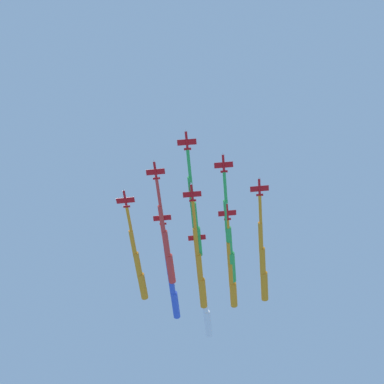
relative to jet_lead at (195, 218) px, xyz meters
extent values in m
cylinder|color=red|center=(-30.19, 24.37, 0.00)|extent=(7.74, 6.49, 1.13)
cone|color=white|center=(-34.14, 27.52, 0.00)|extent=(1.68, 1.65, 1.07)
cylinder|color=black|center=(-26.48, 21.41, 0.00)|extent=(1.00, 1.03, 0.84)
ellipsoid|color=black|center=(-31.75, 25.60, 0.47)|extent=(1.97, 1.79, 0.70)
cube|color=red|center=(-29.77, 24.04, -0.05)|extent=(7.35, 8.25, 0.33)
cube|color=white|center=(-32.17, 21.03, -0.07)|extent=(2.24, 1.98, 0.12)
cube|color=white|center=(-27.37, 27.05, 0.11)|extent=(2.24, 1.98, 0.12)
cube|color=red|center=(-27.24, 22.02, 0.00)|extent=(2.86, 3.19, 0.17)
cube|color=white|center=(-27.25, 22.00, 0.95)|extent=(1.20, 1.00, 1.90)
cylinder|color=green|center=(-21.01, 17.05, 0.00)|extent=(12.93, 10.72, 1.43)
cylinder|color=green|center=(-10.35, 8.93, 0.01)|extent=(13.38, 11.28, 2.15)
cylinder|color=green|center=(-0.14, 0.26, 0.00)|extent=(13.82, 11.84, 2.86)
cylinder|color=green|center=(10.05, -8.43, -0.01)|extent=(14.27, 12.40, 3.58)
cylinder|color=red|center=(-30.32, 4.85, -0.42)|extent=(7.71, 6.51, 1.12)
cone|color=white|center=(-34.25, 8.02, -0.42)|extent=(1.68, 1.64, 1.06)
cylinder|color=black|center=(-26.62, 1.88, -0.42)|extent=(0.99, 1.03, 0.84)
ellipsoid|color=black|center=(-31.87, 6.09, 0.05)|extent=(1.96, 1.79, 0.69)
cube|color=red|center=(-29.90, 4.52, -0.47)|extent=(7.37, 8.24, 0.26)
cube|color=white|center=(-32.31, 1.51, -0.45)|extent=(2.23, 1.99, 0.11)
cube|color=white|center=(-27.49, 7.52, -0.34)|extent=(2.23, 1.99, 0.11)
cube|color=red|center=(-27.37, 2.49, -0.42)|extent=(2.86, 3.18, 0.15)
cube|color=white|center=(-27.38, 2.48, 0.53)|extent=(1.18, 0.99, 1.90)
cylinder|color=green|center=(-20.73, -2.85, -0.42)|extent=(13.88, 11.55, 1.42)
cylinder|color=green|center=(-9.25, -11.70, -0.41)|extent=(14.33, 12.10, 2.13)
cylinder|color=green|center=(1.79, -21.10, -0.42)|extent=(14.77, 12.66, 2.84)
cylinder|color=green|center=(12.81, -30.52, -0.42)|extent=(15.22, 13.21, 3.55)
cylinder|color=red|center=(-11.12, 28.53, -1.50)|extent=(7.67, 6.55, 1.11)
cone|color=white|center=(-15.03, 31.73, -1.50)|extent=(1.67, 1.64, 1.05)
cylinder|color=black|center=(-7.44, 25.53, -1.50)|extent=(0.99, 1.02, 0.83)
ellipsoid|color=black|center=(-12.65, 29.79, -1.04)|extent=(1.95, 1.79, 0.68)
cube|color=red|center=(-10.70, 28.19, -1.55)|extent=(7.41, 8.21, 0.19)
cube|color=white|center=(-13.14, 25.21, -1.50)|extent=(2.22, 2.00, 0.10)
cube|color=white|center=(-8.26, 31.17, -1.46)|extent=(2.22, 2.00, 0.10)
cube|color=red|center=(-8.19, 26.14, -1.50)|extent=(2.88, 3.17, 0.12)
cube|color=white|center=(-8.20, 26.14, -0.55)|extent=(1.17, 0.99, 1.90)
cylinder|color=red|center=(-1.88, 20.98, -1.50)|extent=(13.14, 11.11, 1.41)
cylinder|color=red|center=(8.96, 12.50, -1.50)|extent=(13.59, 11.65, 2.11)
cylinder|color=red|center=(19.35, 3.47, -1.50)|extent=(14.03, 12.20, 2.82)
cylinder|color=red|center=(29.72, -5.58, -1.51)|extent=(14.48, 12.74, 3.52)
cylinder|color=red|center=(-11.25, 9.01, -2.54)|extent=(7.73, 6.47, 1.10)
cone|color=white|center=(-15.20, 12.16, -2.54)|extent=(1.67, 1.63, 1.05)
cylinder|color=black|center=(-7.53, 6.06, -2.54)|extent=(0.99, 1.02, 0.83)
ellipsoid|color=black|center=(-12.79, 10.25, -2.07)|extent=(1.96, 1.78, 0.68)
cube|color=red|center=(-10.82, 8.68, -2.59)|extent=(7.34, 8.25, 0.17)
cube|color=white|center=(-13.22, 5.67, -2.51)|extent=(2.24, 1.98, 0.10)
cube|color=white|center=(-8.43, 11.69, -2.53)|extent=(2.24, 1.98, 0.10)
cube|color=red|center=(-8.29, 6.66, -2.54)|extent=(2.85, 3.19, 0.11)
cube|color=white|center=(-8.29, 6.66, -1.59)|extent=(1.17, 0.97, 1.90)
cylinder|color=orange|center=(-1.55, 1.30, -2.54)|extent=(14.09, 11.61, 1.40)
cylinder|color=orange|center=(10.13, -7.61, -2.54)|extent=(14.53, 12.16, 2.11)
cylinder|color=orange|center=(21.36, -17.08, -2.54)|extent=(14.96, 12.71, 2.81)
cylinder|color=orange|center=(32.58, -26.57, -2.54)|extent=(15.40, 13.26, 3.51)
cylinder|color=red|center=(-30.44, -14.67, -2.56)|extent=(7.69, 6.52, 1.10)
cone|color=white|center=(-34.37, -11.49, -2.56)|extent=(1.67, 1.63, 1.05)
cylinder|color=black|center=(-26.75, -17.65, -2.56)|extent=(0.99, 1.02, 0.83)
ellipsoid|color=black|center=(-31.98, -13.42, -2.10)|extent=(1.96, 1.79, 0.68)
cube|color=red|center=(-30.03, -15.01, -2.61)|extent=(7.38, 8.23, 0.17)
cube|color=white|center=(-32.45, -18.00, -2.56)|extent=(2.23, 1.99, 0.10)
cube|color=white|center=(-27.60, -12.01, -2.53)|extent=(2.23, 1.99, 0.10)
cube|color=red|center=(-27.51, -17.04, -2.56)|extent=(2.87, 3.18, 0.11)
cube|color=white|center=(-27.51, -17.05, -1.61)|extent=(1.17, 0.98, 1.90)
cylinder|color=orange|center=(-20.97, -22.34, -2.56)|extent=(13.65, 11.43, 1.40)
cylinder|color=orange|center=(-9.68, -31.10, -2.56)|extent=(14.09, 11.97, 2.11)
cylinder|color=orange|center=(1.17, -40.41, -2.56)|extent=(14.54, 12.52, 2.81)
cylinder|color=orange|center=(11.99, -49.74, -2.57)|extent=(14.98, 13.07, 3.51)
cylinder|color=red|center=(7.95, 32.70, -2.95)|extent=(7.63, 6.62, 1.12)
cone|color=white|center=(4.07, 35.93, -2.95)|extent=(1.68, 1.65, 1.06)
cylinder|color=black|center=(11.60, 29.65, -2.95)|extent=(1.00, 1.03, 0.84)
ellipsoid|color=black|center=(6.43, 33.96, -2.48)|extent=(1.95, 1.81, 0.69)
cube|color=red|center=(8.37, 32.35, -3.00)|extent=(7.45, 8.18, 0.29)
cube|color=white|center=(5.90, 29.39, -3.00)|extent=(2.22, 2.01, 0.11)
cube|color=white|center=(10.83, 35.31, -2.86)|extent=(2.22, 2.01, 0.11)
cube|color=red|center=(10.86, 30.28, -2.95)|extent=(2.89, 3.16, 0.16)
cube|color=white|center=(10.84, 30.26, -2.00)|extent=(1.17, 1.02, 1.90)
cylinder|color=orange|center=(16.67, 25.43, -2.95)|extent=(12.04, 10.37, 1.43)
cylinder|color=orange|center=(26.54, 17.59, -2.94)|extent=(12.50, 10.92, 2.14)
cylinder|color=orange|center=(35.95, 9.21, -2.95)|extent=(12.95, 11.46, 2.85)
cylinder|color=orange|center=(45.35, 0.81, -2.96)|extent=(13.41, 12.01, 3.56)
cylinder|color=red|center=(-11.37, -10.51, -0.95)|extent=(7.74, 6.49, 1.12)
cone|color=white|center=(-15.32, -7.36, -0.95)|extent=(1.68, 1.64, 1.06)
cylinder|color=black|center=(-7.66, -13.47, -0.95)|extent=(0.99, 1.03, 0.84)
ellipsoid|color=black|center=(-12.92, -9.26, -0.48)|extent=(1.97, 1.79, 0.69)
cube|color=red|center=(-10.95, -10.84, -1.00)|extent=(7.35, 8.25, 0.30)
cube|color=white|center=(-13.35, -13.85, -0.86)|extent=(2.24, 1.98, 0.11)
cube|color=white|center=(-8.55, -7.83, -1.00)|extent=(2.24, 1.98, 0.11)
cube|color=red|center=(-8.42, -12.86, -0.95)|extent=(2.86, 3.19, 0.16)
cube|color=white|center=(-8.41, -12.85, 0.00)|extent=(1.19, 0.99, 1.90)
cylinder|color=orange|center=(-2.63, -17.48, -0.95)|extent=(11.92, 9.91, 1.43)
cylinder|color=orange|center=(7.15, -24.90, -0.96)|extent=(12.37, 10.47, 2.14)
cylinder|color=orange|center=(16.49, -32.87, -0.95)|extent=(12.81, 11.03, 2.85)
cylinder|color=orange|center=(25.81, -40.86, -0.94)|extent=(13.26, 11.59, 3.56)
cylinder|color=red|center=(7.83, 13.18, -0.34)|extent=(7.68, 6.53, 1.10)
cone|color=white|center=(3.90, 16.36, -0.34)|extent=(1.67, 1.63, 1.05)
cylinder|color=black|center=(11.51, 10.18, -0.34)|extent=(0.99, 1.02, 0.83)
ellipsoid|color=black|center=(6.29, 14.42, 0.13)|extent=(1.95, 1.79, 0.68)
cube|color=red|center=(8.24, 12.84, -0.39)|extent=(7.39, 8.22, 0.14)
cube|color=white|center=(5.82, 9.85, -0.32)|extent=(2.23, 1.99, 0.10)
cube|color=white|center=(10.67, 15.82, -0.32)|extent=(2.23, 1.99, 0.10)
cube|color=red|center=(10.76, 10.79, -0.34)|extent=(2.87, 3.18, 0.10)
cube|color=white|center=(10.76, 10.79, 0.61)|extent=(1.16, 0.98, 1.90)
cylinder|color=blue|center=(16.99, 5.74, -0.34)|extent=(12.94, 10.87, 1.40)
cylinder|color=blue|center=(27.66, -2.53, -0.34)|extent=(13.38, 11.41, 2.10)
cylinder|color=blue|center=(37.88, -11.36, -0.34)|extent=(13.82, 11.96, 2.80)
cylinder|color=blue|center=(48.08, -20.21, -0.34)|extent=(14.26, 12.50, 3.50)
cylinder|color=red|center=(7.70, -6.34, -0.59)|extent=(7.65, 6.57, 1.10)
cone|color=white|center=(3.80, -3.13, -0.59)|extent=(1.67, 1.64, 1.05)
cylinder|color=black|center=(11.37, -9.36, -0.59)|extent=(0.99, 1.02, 0.83)
ellipsoid|color=black|center=(6.17, -5.08, -0.12)|extent=(1.95, 1.80, 0.68)
cube|color=red|center=(8.12, -6.69, -0.64)|extent=(7.42, 8.20, 0.17)
cube|color=white|center=(5.67, -9.66, -0.56)|extent=(2.22, 2.00, 0.10)
cube|color=white|center=(10.56, -3.71, -0.58)|extent=(2.22, 2.00, 0.10)
cube|color=red|center=(10.62, -8.75, -0.59)|extent=(2.88, 3.17, 0.11)
cube|color=white|center=(10.62, -8.74, 0.36)|extent=(1.16, 0.99, 1.90)
cylinder|color=white|center=(16.96, -13.97, -0.59)|extent=(13.24, 11.24, 1.40)
cylinder|color=white|center=(27.89, -22.58, -0.59)|extent=(13.68, 11.79, 2.11)
cylinder|color=white|center=(38.36, -31.73, -0.59)|extent=(14.13, 12.33, 2.81)
cylinder|color=white|center=(48.81, -40.90, -0.59)|extent=(14.58, 12.87, 3.51)
camera|label=1|loc=(-99.91, 67.95, -211.17)|focal=48.50mm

